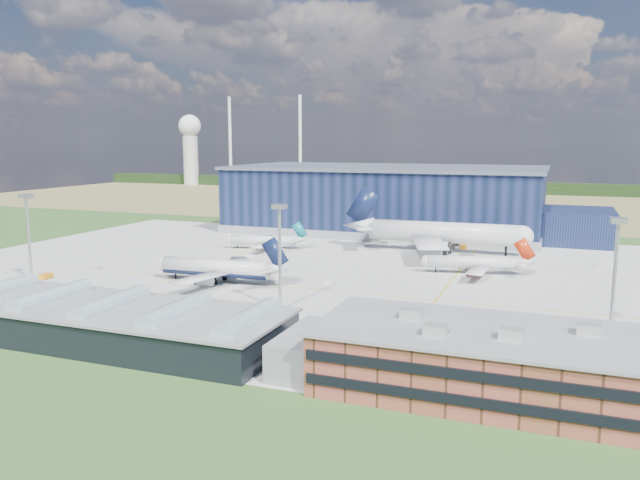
{
  "coord_description": "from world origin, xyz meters",
  "views": [
    {
      "loc": [
        65.07,
        -149.12,
        36.3
      ],
      "look_at": [
        1.01,
        17.34,
        7.74
      ],
      "focal_mm": 35.0,
      "sensor_mm": 36.0,
      "label": 1
    }
  ],
  "objects": [
    {
      "name": "farmland",
      "position": [
        0.0,
        220.0,
        0.0
      ],
      "size": [
        600.0,
        220.0,
        0.01
      ],
      "primitive_type": "cube",
      "color": "#927B4E",
      "rests_on": "ground"
    },
    {
      "name": "airstair",
      "position": [
        -15.72,
        6.66,
        1.4
      ],
      "size": [
        2.23,
        4.55,
        2.8
      ],
      "primitive_type": "cube",
      "rotation": [
        0.0,
        0.0,
        -0.11
      ],
      "color": "silver",
      "rests_on": "ground"
    },
    {
      "name": "ops_building",
      "position": [
        55.01,
        -60.0,
        4.79
      ],
      "size": [
        46.0,
        23.0,
        10.9
      ],
      "color": "brown",
      "rests_on": "ground"
    },
    {
      "name": "light_mast_west",
      "position": [
        -60.0,
        -30.0,
        15.43
      ],
      "size": [
        2.6,
        2.6,
        23.0
      ],
      "color": "#B3B5BA",
      "rests_on": "ground"
    },
    {
      "name": "airliner_regional",
      "position": [
        -27.38,
        37.59,
        4.6
      ],
      "size": [
        35.09,
        34.69,
        9.19
      ],
      "primitive_type": null,
      "rotation": [
        0.0,
        0.0,
        3.44
      ],
      "color": "silver",
      "rests_on": "ground"
    },
    {
      "name": "airliner_navy",
      "position": [
        -16.57,
        -12.0,
        6.18
      ],
      "size": [
        39.7,
        38.92,
        12.35
      ],
      "primitive_type": null,
      "rotation": [
        0.0,
        0.0,
        3.19
      ],
      "color": "silver",
      "rests_on": "ground"
    },
    {
      "name": "glass_concourse",
      "position": [
        -6.45,
        -60.0,
        3.69
      ],
      "size": [
        78.0,
        23.0,
        8.6
      ],
      "color": "black",
      "rests_on": "ground"
    },
    {
      "name": "apron",
      "position": [
        0.0,
        10.0,
        0.03
      ],
      "size": [
        220.0,
        160.0,
        0.08
      ],
      "color": "#ACACA7",
      "rests_on": "ground"
    },
    {
      "name": "light_mast_east",
      "position": [
        75.0,
        -30.0,
        15.43
      ],
      "size": [
        2.6,
        2.6,
        23.0
      ],
      "color": "#B3B5BA",
      "rests_on": "ground"
    },
    {
      "name": "ground",
      "position": [
        0.0,
        0.0,
        0.0
      ],
      "size": [
        600.0,
        600.0,
        0.0
      ],
      "primitive_type": "plane",
      "color": "#24491B",
      "rests_on": "ground"
    },
    {
      "name": "airliner_widebody",
      "position": [
        30.66,
        52.87,
        10.22
      ],
      "size": [
        64.01,
        62.68,
        20.44
      ],
      "primitive_type": null,
      "rotation": [
        0.0,
        0.0,
        0.02
      ],
      "color": "silver",
      "rests_on": "ground"
    },
    {
      "name": "horizon_dressing",
      "position": [
        -191.3,
        294.39,
        34.2
      ],
      "size": [
        440.2,
        18.0,
        70.0
      ],
      "color": "white",
      "rests_on": "ground"
    },
    {
      "name": "gse_tug_a",
      "position": [
        -60.74,
        -24.5,
        0.71
      ],
      "size": [
        2.55,
        3.68,
        1.43
      ],
      "primitive_type": "cube",
      "rotation": [
        0.0,
        0.0,
        0.14
      ],
      "color": "orange",
      "rests_on": "ground"
    },
    {
      "name": "gse_van_b",
      "position": [
        78.76,
        45.5,
        1.01
      ],
      "size": [
        4.84,
        3.88,
        2.02
      ],
      "primitive_type": "cube",
      "rotation": [
        0.0,
        0.0,
        1.07
      ],
      "color": "silver",
      "rests_on": "ground"
    },
    {
      "name": "gse_cart_a",
      "position": [
        11.81,
        -4.44,
        0.66
      ],
      "size": [
        2.23,
        3.17,
        1.32
      ],
      "primitive_type": "cube",
      "rotation": [
        0.0,
        0.0,
        0.07
      ],
      "color": "silver",
      "rests_on": "ground"
    },
    {
      "name": "hangar",
      "position": [
        2.81,
        94.8,
        11.62
      ],
      "size": [
        145.0,
        62.0,
        26.1
      ],
      "color": "black",
      "rests_on": "ground"
    },
    {
      "name": "gse_van_c",
      "position": [
        27.36,
        -46.0,
        1.2
      ],
      "size": [
        5.06,
        2.54,
        2.4
      ],
      "primitive_type": "cube",
      "rotation": [
        0.0,
        0.0,
        1.54
      ],
      "color": "silver",
      "rests_on": "ground"
    },
    {
      "name": "airliner_red",
      "position": [
        43.85,
        22.0,
        5.08
      ],
      "size": [
        36.75,
        36.22,
        10.17
      ],
      "primitive_type": null,
      "rotation": [
        0.0,
        0.0,
        3.35
      ],
      "color": "silver",
      "rests_on": "ground"
    },
    {
      "name": "light_mast_center",
      "position": [
        10.0,
        -30.0,
        15.43
      ],
      "size": [
        2.6,
        2.6,
        23.0
      ],
      "color": "#B3B5BA",
      "rests_on": "ground"
    },
    {
      "name": "treeline",
      "position": [
        0.0,
        300.0,
        4.0
      ],
      "size": [
        600.0,
        8.0,
        8.0
      ],
      "primitive_type": "cube",
      "color": "black",
      "rests_on": "ground"
    },
    {
      "name": "gse_cart_b",
      "position": [
        8.47,
        61.58,
        0.7
      ],
      "size": [
        3.63,
        2.8,
        1.4
      ],
      "primitive_type": "cube",
      "rotation": [
        0.0,
        0.0,
        1.36
      ],
      "color": "silver",
      "rests_on": "ground"
    },
    {
      "name": "car_b",
      "position": [
        62.08,
        -48.0,
        0.53
      ],
      "size": [
        3.38,
        1.88,
        1.06
      ],
      "primitive_type": "imported",
      "rotation": [
        0.0,
        0.0,
        1.32
      ],
      "color": "#99999E",
      "rests_on": "ground"
    },
    {
      "name": "gse_tug_b",
      "position": [
        29.04,
        -46.0,
        0.58
      ],
      "size": [
        3.15,
        3.18,
        1.16
      ],
      "primitive_type": "cube",
      "rotation": [
        0.0,
        0.0,
        -0.76
      ],
      "color": "orange",
      "rests_on": "ground"
    },
    {
      "name": "car_a",
      "position": [
        70.98,
        -48.0,
        0.63
      ],
      "size": [
        3.7,
        1.54,
        1.25
      ],
      "primitive_type": "imported",
      "rotation": [
        0.0,
        0.0,
        1.55
      ],
      "color": "#99999E",
      "rests_on": "ground"
    },
    {
      "name": "gse_tug_c",
      "position": [
        35.9,
        62.0,
        0.69
      ],
      "size": [
        2.05,
        3.2,
        1.38
      ],
      "primitive_type": "cube",
      "rotation": [
        0.0,
        0.0,
        0.02
      ],
      "color": "orange",
      "rests_on": "ground"
    }
  ]
}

